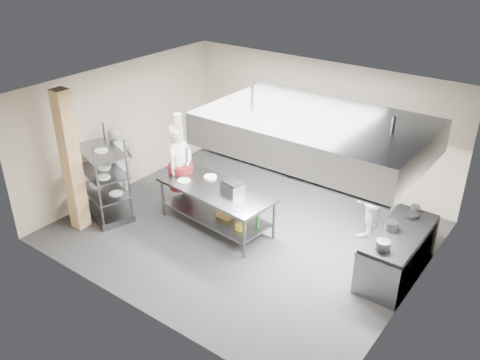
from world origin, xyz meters
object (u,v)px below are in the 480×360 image
Objects in this scene: chef_head at (180,167)px; chef_line at (367,196)px; cooking_range at (397,254)px; stockpot at (391,225)px; chef_plating at (119,166)px; pass_rack at (104,176)px; griddle at (233,188)px; island at (216,208)px.

chef_head is 4.03m from chef_line.
chef_head is 1.14× the size of chef_line.
chef_line reaches higher than cooking_range.
chef_plating is at bearing -169.16° from stockpot.
pass_rack is 1.10× the size of chef_line.
griddle is at bearing -97.68° from chef_head.
stockpot is (3.47, 0.67, 0.53)m from island.
stockpot is (5.71, 1.71, 0.03)m from pass_rack.
cooking_range is 1.16× the size of chef_line.
pass_rack is 0.95× the size of cooking_range.
griddle is (-3.27, -0.62, 0.59)m from cooking_range.
chef_head is (-4.82, -0.49, 0.56)m from cooking_range.
pass_rack is at bearing -149.21° from island.
stockpot is at bearing -87.51° from chef_head.
stockpot is at bearing 16.66° from island.
pass_rack is 2.84m from griddle.
chef_plating reaches higher than griddle.
chef_head reaches higher than island.
chef_head is at bearing -172.51° from griddle.
chef_line is at bearing 132.29° from stockpot.
cooking_range is 1.46m from chef_line.
chef_line is at bearing 48.07° from pass_rack.
cooking_range is 3.38m from griddle.
chef_line is 0.94× the size of chef_plating.
chef_line is 5.43m from chef_plating.
chef_head is 4.67m from stockpot.
griddle is at bearing 82.58° from chef_plating.
pass_rack is at bearing -144.57° from griddle.
chef_head is at bearing -73.68° from chef_line.
griddle reaches higher than cooking_range.
pass_rack reaches higher than griddle.
chef_line is 2.71m from griddle.
chef_line is 4.17× the size of griddle.
griddle is at bearing 18.87° from island.
chef_plating is 7.59× the size of stockpot.
cooking_range is (5.88, 1.74, -0.53)m from pass_rack.
griddle is 3.16m from stockpot.
griddle is 1.71× the size of stockpot.
chef_plating is (-5.02, -2.08, 0.06)m from chef_line.
chef_head reaches higher than griddle.
pass_rack is 4.61× the size of griddle.
pass_rack is at bearing -163.50° from cooking_range.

